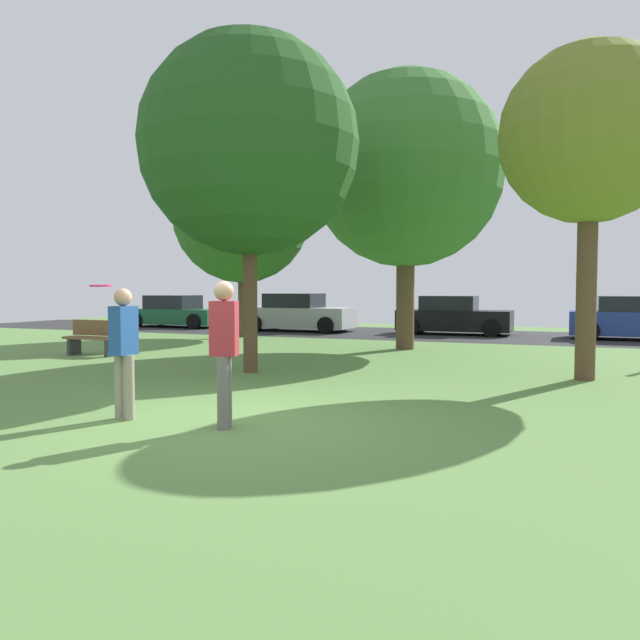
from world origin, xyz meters
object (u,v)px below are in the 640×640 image
at_px(birch_tree_lone, 590,136).
at_px(person_catcher, 224,346).
at_px(person_walking, 124,347).
at_px(park_bench, 94,337).
at_px(frisbee_disc, 101,286).
at_px(maple_tree_near, 242,214).
at_px(oak_tree_left, 406,170).
at_px(parked_car_black, 453,317).
at_px(parked_car_silver, 298,314).
at_px(parked_car_green, 176,313).
at_px(parked_car_blue, 636,320).
at_px(oak_tree_right, 249,146).

bearing_deg(birch_tree_lone, person_catcher, -124.42).
height_order(person_walking, park_bench, person_walking).
bearing_deg(frisbee_disc, maple_tree_near, 112.23).
height_order(oak_tree_left, parked_car_black, oak_tree_left).
relative_size(maple_tree_near, parked_car_silver, 1.55).
height_order(parked_car_silver, parked_car_black, parked_car_silver).
distance_m(birch_tree_lone, parked_car_silver, 15.07).
relative_size(parked_car_green, parked_car_black, 1.04).
bearing_deg(parked_car_blue, oak_tree_left, -136.52).
bearing_deg(person_walking, birch_tree_lone, -37.56).
distance_m(oak_tree_left, parked_car_black, 7.57).
height_order(birch_tree_lone, park_bench, birch_tree_lone).
bearing_deg(frisbee_disc, parked_car_black, 85.69).
bearing_deg(birch_tree_lone, parked_car_black, 112.22).
xyz_separation_m(person_catcher, parked_car_blue, (5.88, 16.59, -0.34)).
distance_m(frisbee_disc, park_bench, 8.80).
bearing_deg(park_bench, person_walking, 134.64).
bearing_deg(frisbee_disc, park_bench, 132.76).
xyz_separation_m(oak_tree_left, parked_car_black, (0.25, 6.19, -4.34)).
height_order(oak_tree_left, person_catcher, oak_tree_left).
xyz_separation_m(oak_tree_right, person_walking, (0.67, -4.68, -3.64)).
relative_size(oak_tree_right, park_bench, 4.26).
xyz_separation_m(oak_tree_left, parked_car_blue, (6.34, 6.01, -4.33)).
distance_m(parked_car_green, park_bench, 11.73).
distance_m(maple_tree_near, parked_car_blue, 13.82).
bearing_deg(person_walking, parked_car_black, 0.86).
xyz_separation_m(person_walking, parked_car_black, (1.28, 16.80, -0.30)).
bearing_deg(person_catcher, birch_tree_lone, -140.31).
distance_m(birch_tree_lone, person_walking, 9.06).
xyz_separation_m(oak_tree_left, person_catcher, (0.46, -10.58, -3.99)).
bearing_deg(maple_tree_near, birch_tree_lone, -31.04).
relative_size(parked_car_silver, parked_car_blue, 1.03).
bearing_deg(oak_tree_left, birch_tree_lone, -44.30).
bearing_deg(oak_tree_left, maple_tree_near, 161.60).
height_order(oak_tree_left, person_walking, oak_tree_left).
xyz_separation_m(maple_tree_near, park_bench, (-0.54, -6.75, -3.85)).
distance_m(oak_tree_right, parked_car_black, 12.90).
bearing_deg(parked_car_green, parked_car_black, 0.86).
distance_m(person_walking, parked_car_green, 19.88).
bearing_deg(person_walking, person_catcher, -83.34).
xyz_separation_m(oak_tree_right, person_catcher, (2.16, -4.64, -3.58)).
height_order(oak_tree_left, parked_car_green, oak_tree_left).
bearing_deg(birch_tree_lone, maple_tree_near, 148.96).
distance_m(frisbee_disc, parked_car_silver, 17.35).
bearing_deg(park_bench, oak_tree_left, -146.44).
bearing_deg(oak_tree_right, parked_car_green, 130.58).
relative_size(birch_tree_lone, oak_tree_right, 0.91).
distance_m(parked_car_silver, parked_car_blue, 12.18).
bearing_deg(maple_tree_near, park_bench, -94.56).
xyz_separation_m(frisbee_disc, parked_car_blue, (7.38, 17.01, -1.08)).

